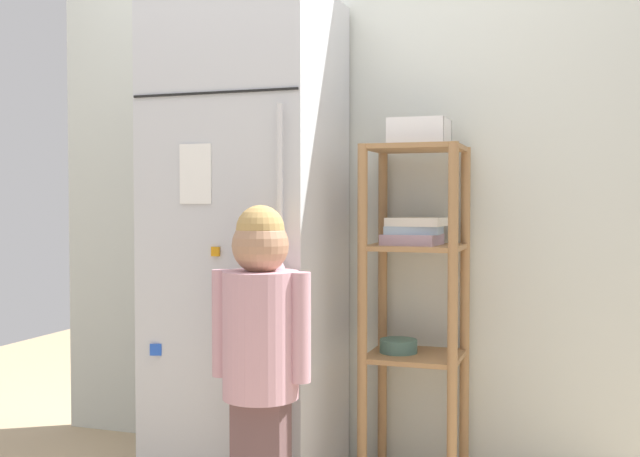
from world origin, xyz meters
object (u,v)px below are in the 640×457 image
at_px(pantry_shelf_unit, 414,277).
at_px(fruit_bin, 417,136).
at_px(child_standing, 261,334).
at_px(refrigerator, 248,238).

relative_size(pantry_shelf_unit, fruit_bin, 6.02).
bearing_deg(pantry_shelf_unit, child_standing, -123.72).
height_order(child_standing, fruit_bin, fruit_bin).
xyz_separation_m(child_standing, fruit_bin, (0.38, 0.58, 0.66)).
relative_size(refrigerator, fruit_bin, 8.74).
bearing_deg(pantry_shelf_unit, fruit_bin, 70.26).
distance_m(pantry_shelf_unit, fruit_bin, 0.52).
bearing_deg(fruit_bin, refrigerator, -167.81).
bearing_deg(child_standing, refrigerator, 118.70).
relative_size(child_standing, pantry_shelf_unit, 0.83).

